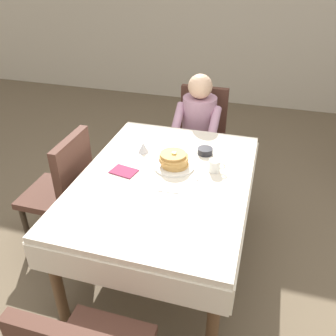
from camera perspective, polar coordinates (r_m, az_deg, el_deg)
ground_plane at (r=2.84m, az=-0.52°, el=-14.09°), size 14.00×14.00×0.00m
dining_table_main at (r=2.41m, az=-0.59°, el=-3.30°), size 1.12×1.52×0.74m
chair_diner at (r=3.45m, az=5.22°, el=5.86°), size 0.44×0.45×0.93m
diner_person at (r=3.25m, az=4.78°, el=6.89°), size 0.40×0.43×1.12m
chair_left_side at (r=2.76m, az=-16.10°, el=-2.65°), size 0.45×0.44×0.93m
plate_breakfast at (r=2.47m, az=0.96°, el=0.34°), size 0.28×0.28×0.02m
breakfast_stack at (r=2.44m, az=0.94°, el=1.36°), size 0.20×0.20×0.10m
cup_coffee at (r=2.42m, az=7.44°, el=0.36°), size 0.11×0.08×0.08m
bowl_butter at (r=2.63m, az=5.91°, el=2.68°), size 0.11×0.11×0.04m
syrup_pitcher at (r=2.64m, az=-3.93°, el=3.26°), size 0.08×0.08×0.07m
fork_left_of_plate at (r=2.50m, az=-3.36°, el=0.63°), size 0.03×0.18×0.00m
knife_right_of_plate at (r=2.42m, az=5.17°, el=-0.67°), size 0.01×0.20×0.00m
spoon_near_edge at (r=2.23m, az=0.17°, el=-3.77°), size 0.15×0.02×0.00m
napkin_folded at (r=2.43m, az=-7.02°, el=-0.53°), size 0.19×0.15×0.01m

